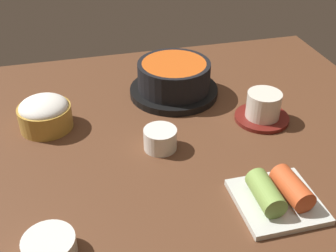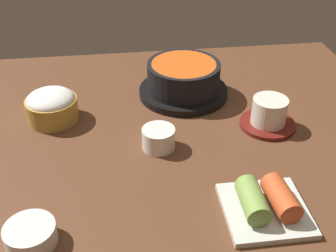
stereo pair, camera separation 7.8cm
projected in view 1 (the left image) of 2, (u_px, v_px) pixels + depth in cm
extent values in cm
cube|color=#56331E|center=(155.00, 139.00, 81.93)|extent=(100.00, 76.00, 2.00)
cylinder|color=black|center=(174.00, 91.00, 93.98)|extent=(19.21, 19.21, 1.51)
cylinder|color=black|center=(174.00, 76.00, 91.90)|extent=(15.58, 15.58, 5.95)
cylinder|color=#D15619|center=(174.00, 64.00, 90.41)|extent=(13.71, 13.71, 0.60)
cylinder|color=#B78C38|center=(45.00, 117.00, 82.32)|extent=(10.11, 10.11, 4.56)
ellipsoid|color=white|center=(44.00, 107.00, 81.05)|extent=(9.30, 9.30, 3.54)
cylinder|color=maroon|center=(261.00, 117.00, 85.87)|extent=(10.78, 10.78, 0.80)
cylinder|color=silver|center=(263.00, 104.00, 84.19)|extent=(6.72, 6.72, 5.19)
cylinder|color=#C6D18C|center=(264.00, 94.00, 82.91)|extent=(5.72, 5.72, 0.40)
cylinder|color=white|center=(161.00, 139.00, 76.91)|extent=(6.01, 6.01, 3.93)
cylinder|color=brown|center=(161.00, 131.00, 75.98)|extent=(4.92, 4.92, 0.50)
cube|color=silver|center=(277.00, 201.00, 65.78)|extent=(12.38, 12.38, 1.00)
cylinder|color=#7A9E47|center=(266.00, 193.00, 64.05)|extent=(3.70, 7.48, 3.60)
cylinder|color=#C64C23|center=(292.00, 188.00, 64.94)|extent=(4.15, 7.68, 3.60)
cylinder|color=white|center=(49.00, 247.00, 57.21)|extent=(7.19, 7.19, 2.95)
cylinder|color=#386B2D|center=(48.00, 241.00, 56.55)|extent=(5.90, 5.90, 0.50)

